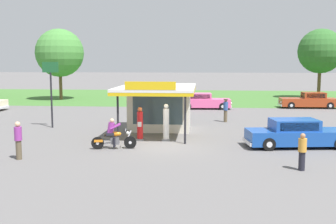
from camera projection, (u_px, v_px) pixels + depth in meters
ground_plane at (165, 145)px, 21.28m from camera, size 300.00×300.00×0.00m
grass_verge_strip at (186, 97)px, 50.94m from camera, size 120.00×24.00×0.01m
service_station_kiosk at (159, 104)px, 25.68m from camera, size 4.60×6.76×3.40m
gas_pump_nearside at (140, 125)px, 22.48m from camera, size 0.44×0.44×1.91m
gas_pump_offside at (166, 124)px, 22.34m from camera, size 0.44×0.44×2.10m
motorcycle_with_rider at (113, 136)px, 20.26m from camera, size 2.28×0.74×1.58m
featured_classic_sedan at (298, 134)px, 20.72m from camera, size 5.73×2.45×1.48m
parked_car_back_row_left at (309, 101)px, 38.45m from camera, size 5.56×2.00×1.53m
parked_car_back_row_right at (204, 102)px, 37.81m from camera, size 5.06×2.15×1.49m
bystander_strolling_foreground at (302, 151)px, 16.20m from camera, size 0.34×0.34×1.55m
bystander_leaning_by_kiosk at (18, 139)px, 18.03m from camera, size 0.34×0.34×1.75m
bystander_chatting_near_pumps at (226, 109)px, 29.36m from camera, size 0.38×0.38×1.75m
tree_oak_far_left at (320, 52)px, 47.80m from camera, size 5.34×5.34×8.41m
tree_oak_far_right at (60, 54)px, 46.48m from camera, size 5.60×5.60×8.30m
roadside_pole_sign at (51, 83)px, 26.61m from camera, size 1.10×0.12×4.44m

